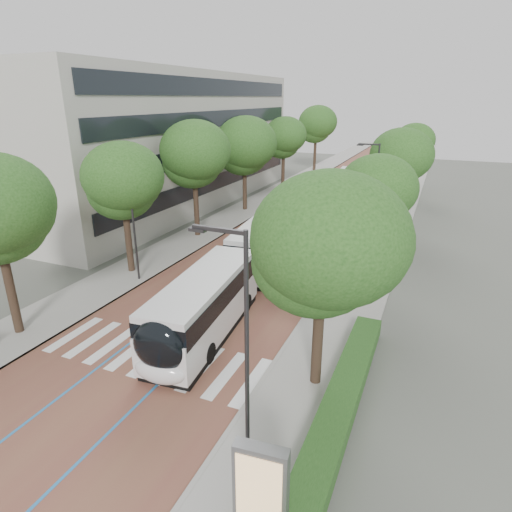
% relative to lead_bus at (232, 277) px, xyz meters
% --- Properties ---
extents(ground, '(160.00, 160.00, 0.00)m').
position_rel_lead_bus_xyz_m(ground, '(-1.07, -7.52, -1.63)').
color(ground, '#51544C').
rests_on(ground, ground).
extents(road, '(11.00, 140.00, 0.02)m').
position_rel_lead_bus_xyz_m(road, '(-1.07, 32.48, -1.62)').
color(road, brown).
rests_on(road, ground).
extents(sidewalk_left, '(4.00, 140.00, 0.12)m').
position_rel_lead_bus_xyz_m(sidewalk_left, '(-8.57, 32.48, -1.57)').
color(sidewalk_left, gray).
rests_on(sidewalk_left, ground).
extents(sidewalk_right, '(4.00, 140.00, 0.12)m').
position_rel_lead_bus_xyz_m(sidewalk_right, '(6.43, 32.48, -1.57)').
color(sidewalk_right, gray).
rests_on(sidewalk_right, ground).
extents(kerb_left, '(0.20, 140.00, 0.14)m').
position_rel_lead_bus_xyz_m(kerb_left, '(-6.67, 32.48, -1.57)').
color(kerb_left, gray).
rests_on(kerb_left, ground).
extents(kerb_right, '(0.20, 140.00, 0.14)m').
position_rel_lead_bus_xyz_m(kerb_right, '(4.53, 32.48, -1.57)').
color(kerb_right, gray).
rests_on(kerb_right, ground).
extents(zebra_crossing, '(10.55, 3.60, 0.01)m').
position_rel_lead_bus_xyz_m(zebra_crossing, '(-0.87, -6.52, -1.60)').
color(zebra_crossing, silver).
rests_on(zebra_crossing, ground).
extents(lane_line_left, '(0.12, 126.00, 0.01)m').
position_rel_lead_bus_xyz_m(lane_line_left, '(-2.67, 32.48, -1.60)').
color(lane_line_left, '#226BAD').
rests_on(lane_line_left, road).
extents(lane_line_right, '(0.12, 126.00, 0.01)m').
position_rel_lead_bus_xyz_m(lane_line_right, '(0.53, 32.48, -1.60)').
color(lane_line_right, '#226BAD').
rests_on(lane_line_right, road).
extents(office_building, '(18.11, 40.00, 14.00)m').
position_rel_lead_bus_xyz_m(office_building, '(-20.54, 20.48, 5.37)').
color(office_building, '#B6B2A8').
rests_on(office_building, ground).
extents(hedge, '(1.20, 14.00, 0.80)m').
position_rel_lead_bus_xyz_m(hedge, '(8.03, -7.52, -1.11)').
color(hedge, '#1B4317').
rests_on(hedge, sidewalk_right).
extents(streetlight_near, '(1.82, 0.20, 8.00)m').
position_rel_lead_bus_xyz_m(streetlight_near, '(5.55, -10.52, 3.19)').
color(streetlight_near, '#2A2A2D').
rests_on(streetlight_near, sidewalk_right).
extents(streetlight_far, '(1.82, 0.20, 8.00)m').
position_rel_lead_bus_xyz_m(streetlight_far, '(5.55, 14.48, 3.19)').
color(streetlight_far, '#2A2A2D').
rests_on(streetlight_far, sidewalk_right).
extents(lamp_post_left, '(0.14, 0.14, 8.00)m').
position_rel_lead_bus_xyz_m(lamp_post_left, '(-7.17, 0.48, 2.49)').
color(lamp_post_left, '#2A2A2D').
rests_on(lamp_post_left, sidewalk_left).
extents(trees_left, '(6.32, 60.72, 9.81)m').
position_rel_lead_bus_xyz_m(trees_left, '(-8.57, 18.98, 4.96)').
color(trees_left, black).
rests_on(trees_left, ground).
extents(trees_right, '(5.96, 47.39, 8.51)m').
position_rel_lead_bus_xyz_m(trees_right, '(6.63, 11.84, 4.28)').
color(trees_right, black).
rests_on(trees_right, ground).
extents(lead_bus, '(4.28, 18.55, 3.20)m').
position_rel_lead_bus_xyz_m(lead_bus, '(0.00, 0.00, 0.00)').
color(lead_bus, black).
rests_on(lead_bus, ground).
extents(bus_queued_0, '(2.93, 12.47, 3.20)m').
position_rel_lead_bus_xyz_m(bus_queued_0, '(1.11, 15.93, -0.00)').
color(bus_queued_0, silver).
rests_on(bus_queued_0, ground).
extents(bus_queued_1, '(3.24, 12.52, 3.20)m').
position_rel_lead_bus_xyz_m(bus_queued_1, '(0.34, 28.55, -0.00)').
color(bus_queued_1, silver).
rests_on(bus_queued_1, ground).
extents(ad_panel, '(1.50, 0.63, 3.05)m').
position_rel_lead_bus_xyz_m(ad_panel, '(7.11, -12.71, 0.09)').
color(ad_panel, '#59595B').
rests_on(ad_panel, sidewalk_right).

